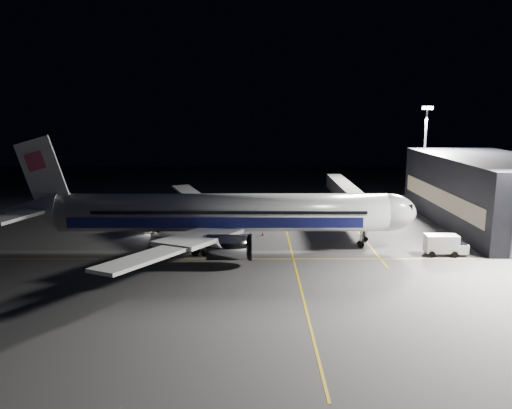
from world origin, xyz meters
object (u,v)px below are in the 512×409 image
(airliner, at_px, (216,213))
(safety_cone_a, at_px, (263,233))
(jet_bridge, at_px, (349,195))
(floodlight_mast_north, at_px, (425,147))
(service_truck, at_px, (445,244))
(safety_cone_c, at_px, (247,224))
(baggage_tug, at_px, (156,226))
(safety_cone_b, at_px, (246,230))

(airliner, distance_m, safety_cone_a, 10.93)
(airliner, xyz_separation_m, jet_bridge, (23.08, 18.06, -0.58))
(floodlight_mast_north, bearing_deg, service_truck, -103.26)
(service_truck, xyz_separation_m, safety_cone_a, (-25.47, 11.01, -1.25))
(floodlight_mast_north, height_order, service_truck, floodlight_mast_north)
(service_truck, bearing_deg, safety_cone_a, 157.98)
(floodlight_mast_north, relative_size, safety_cone_a, 31.68)
(floodlight_mast_north, height_order, safety_cone_a, floodlight_mast_north)
(airliner, bearing_deg, safety_cone_c, 72.60)
(airliner, height_order, jet_bridge, airliner)
(baggage_tug, bearing_deg, jet_bridge, 34.24)
(floodlight_mast_north, relative_size, service_truck, 3.54)
(safety_cone_b, bearing_deg, floodlight_mast_north, 31.85)
(jet_bridge, distance_m, safety_cone_c, 19.60)
(jet_bridge, xyz_separation_m, safety_cone_b, (-18.84, -8.96, -4.28))
(floodlight_mast_north, bearing_deg, baggage_tug, -156.90)
(jet_bridge, relative_size, safety_cone_c, 65.02)
(safety_cone_c, bearing_deg, floodlight_mast_north, 26.12)
(baggage_tug, bearing_deg, safety_cone_c, 35.92)
(jet_bridge, bearing_deg, service_truck, -66.98)
(airliner, distance_m, service_truck, 33.01)
(service_truck, bearing_deg, floodlight_mast_north, 78.09)
(jet_bridge, xyz_separation_m, floodlight_mast_north, (18.00, 13.93, 7.79))
(baggage_tug, height_order, safety_cone_c, baggage_tug)
(jet_bridge, xyz_separation_m, safety_cone_c, (-18.69, -4.06, -4.32))
(service_truck, height_order, safety_cone_c, service_truck)
(floodlight_mast_north, xyz_separation_m, safety_cone_a, (-34.00, -25.20, -12.04))
(airliner, relative_size, jet_bridge, 1.79)
(service_truck, relative_size, safety_cone_b, 9.76)
(safety_cone_b, xyz_separation_m, safety_cone_c, (0.15, 4.90, -0.03))
(safety_cone_b, bearing_deg, airliner, -114.97)
(airliner, bearing_deg, service_truck, -7.39)
(safety_cone_a, xyz_separation_m, safety_cone_b, (-2.84, 2.31, -0.03))
(baggage_tug, height_order, safety_cone_a, baggage_tug)
(safety_cone_a, bearing_deg, baggage_tug, 170.51)
(jet_bridge, distance_m, safety_cone_a, 20.03)
(baggage_tug, xyz_separation_m, safety_cone_b, (15.19, -0.70, -0.48))
(safety_cone_a, bearing_deg, safety_cone_c, 110.44)
(safety_cone_c, bearing_deg, jet_bridge, 12.24)
(safety_cone_a, bearing_deg, airliner, -136.19)
(airliner, relative_size, service_truck, 10.51)
(safety_cone_a, distance_m, safety_cone_b, 3.66)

